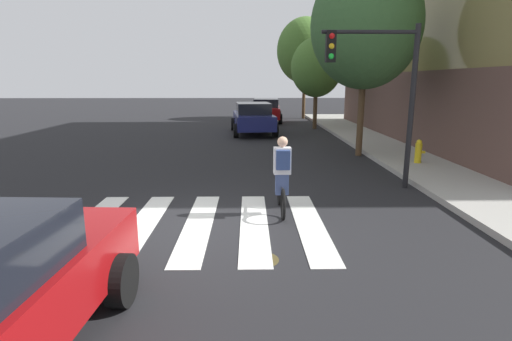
% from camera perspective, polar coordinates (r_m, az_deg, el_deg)
% --- Properties ---
extents(ground_plane, '(120.00, 120.00, 0.00)m').
position_cam_1_polar(ground_plane, '(8.09, -8.31, -7.76)').
color(ground_plane, black).
extents(crosswalk_stripes, '(5.01, 3.91, 0.01)m').
position_cam_1_polar(crosswalk_stripes, '(8.09, -8.27, -7.72)').
color(crosswalk_stripes, silver).
rests_on(crosswalk_stripes, ground).
extents(manhole_cover, '(0.64, 0.64, 0.01)m').
position_cam_1_polar(manhole_cover, '(6.55, 0.46, -12.68)').
color(manhole_cover, '#473D1E').
rests_on(manhole_cover, ground).
extents(sedan_mid, '(2.56, 4.96, 1.67)m').
position_cam_1_polar(sedan_mid, '(21.68, -0.43, 7.59)').
color(sedan_mid, navy).
rests_on(sedan_mid, ground).
extents(sedan_far, '(2.37, 4.73, 1.60)m').
position_cam_1_polar(sedan_far, '(27.97, 1.45, 8.68)').
color(sedan_far, maroon).
rests_on(sedan_far, ground).
extents(cyclist, '(0.36, 1.71, 1.69)m').
position_cam_1_polar(cyclist, '(8.46, 3.74, -0.76)').
color(cyclist, black).
rests_on(cyclist, ground).
extents(traffic_light_near, '(2.47, 0.28, 4.20)m').
position_cam_1_polar(traffic_light_near, '(10.81, 17.60, 12.42)').
color(traffic_light_near, black).
rests_on(traffic_light_near, ground).
extents(fire_hydrant, '(0.33, 0.22, 0.78)m').
position_cam_1_polar(fire_hydrant, '(14.21, 22.31, 2.55)').
color(fire_hydrant, gold).
rests_on(fire_hydrant, sidewalk).
extents(street_tree_near, '(3.97, 3.97, 7.06)m').
position_cam_1_polar(street_tree_near, '(15.72, 15.50, 19.47)').
color(street_tree_near, '#4C3823').
rests_on(street_tree_near, ground).
extents(street_tree_mid, '(2.97, 2.97, 5.28)m').
position_cam_1_polar(street_tree_mid, '(24.11, 8.68, 14.41)').
color(street_tree_mid, '#4C3823').
rests_on(street_tree_mid, ground).
extents(street_tree_far, '(4.14, 4.14, 7.37)m').
position_cam_1_polar(street_tree_far, '(30.75, 7.05, 16.71)').
color(street_tree_far, '#4C3823').
rests_on(street_tree_far, ground).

